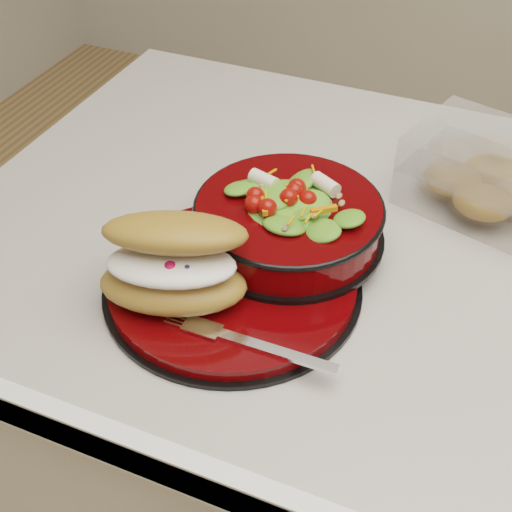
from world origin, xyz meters
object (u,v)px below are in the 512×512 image
at_px(salad_bowl, 289,215).
at_px(fork, 253,344).
at_px(dinner_plate, 233,283).
at_px(island_counter, 405,476).
at_px(croissant, 174,263).
at_px(pastry_box, 491,177).

bearing_deg(salad_bowl, fork, -80.53).
distance_m(dinner_plate, fork, 0.10).
xyz_separation_m(island_counter, croissant, (-0.26, -0.19, 0.51)).
distance_m(salad_bowl, pastry_box, 0.27).
relative_size(salad_bowl, croissant, 1.28).
relative_size(island_counter, dinner_plate, 4.29).
height_order(island_counter, dinner_plate, dinner_plate).
bearing_deg(dinner_plate, island_counter, 32.86).
bearing_deg(dinner_plate, fork, -54.33).
xyz_separation_m(island_counter, dinner_plate, (-0.22, -0.14, 0.46)).
relative_size(island_counter, croissant, 7.10).
bearing_deg(croissant, pastry_box, 30.99).
height_order(croissant, pastry_box, croissant).
height_order(dinner_plate, fork, fork).
height_order(island_counter, fork, fork).
bearing_deg(croissant, dinner_plate, 31.73).
height_order(salad_bowl, fork, salad_bowl).
xyz_separation_m(island_counter, pastry_box, (0.01, 0.13, 0.49)).
bearing_deg(salad_bowl, pastry_box, 42.85).
distance_m(dinner_plate, croissant, 0.09).
bearing_deg(croissant, island_counter, 17.68).
distance_m(island_counter, pastry_box, 0.51).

